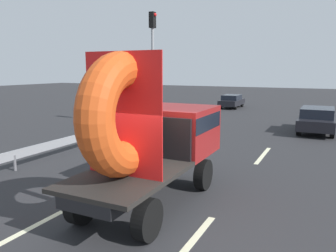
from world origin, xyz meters
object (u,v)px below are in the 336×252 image
object	(u,v)px
flatbed_truck	(155,133)
traffic_light	(153,54)
distant_sedan	(317,119)
oncoming_car	(232,101)

from	to	relation	value
flatbed_truck	traffic_light	bearing A→B (deg)	118.96
distant_sedan	traffic_light	world-z (taller)	traffic_light
traffic_light	oncoming_car	world-z (taller)	traffic_light
flatbed_truck	traffic_light	size ratio (longest dim) A/B	0.78
traffic_light	oncoming_car	size ratio (longest dim) A/B	1.86
flatbed_truck	oncoming_car	bearing A→B (deg)	100.41
traffic_light	oncoming_car	distance (m)	12.47
traffic_light	oncoming_car	xyz separation A→B (m)	(1.61, 11.80, -3.67)
flatbed_truck	oncoming_car	distance (m)	22.43
flatbed_truck	traffic_light	distance (m)	11.95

